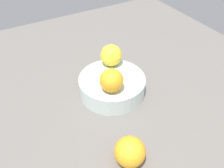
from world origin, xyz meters
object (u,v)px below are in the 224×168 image
at_px(orange_in_bowl_0, 111,80).
at_px(orange_in_bowl_1, 111,55).
at_px(fruit_bowl, 112,86).
at_px(orange_loose_0, 130,152).

xyz_separation_m(orange_in_bowl_0, orange_in_bowl_1, (0.06, 0.10, 0.00)).
xyz_separation_m(fruit_bowl, orange_in_bowl_0, (-0.02, -0.04, 0.06)).
distance_m(fruit_bowl, orange_in_bowl_1, 0.09).
relative_size(fruit_bowl, orange_in_bowl_1, 2.95).
bearing_deg(orange_loose_0, orange_in_bowl_1, 68.14).
bearing_deg(orange_in_bowl_1, fruit_bowl, -117.64).
height_order(orange_in_bowl_0, orange_loose_0, orange_in_bowl_0).
height_order(orange_in_bowl_1, orange_loose_0, orange_in_bowl_1).
bearing_deg(orange_in_bowl_0, orange_in_bowl_1, 60.84).
relative_size(orange_in_bowl_0, orange_loose_0, 0.91).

